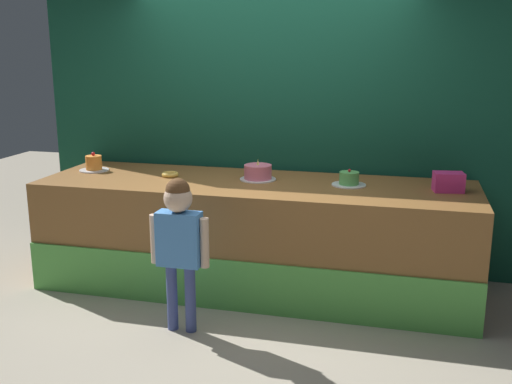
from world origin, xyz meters
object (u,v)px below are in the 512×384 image
Objects in this scene: child_figure at (179,234)px; donut at (170,174)px; cake_left at (94,164)px; cake_center at (258,173)px; cake_right at (349,180)px; pink_box at (448,182)px.

child_figure is 1.09m from donut.
cake_left is 1.53m from cake_center.
cake_center reaches higher than cake_right.
child_figure reaches higher than donut.
donut is 0.53× the size of cake_right.
child_figure is 2.11m from pink_box.
pink_box is at bearing -0.70° from cake_left.
donut is at bearing -175.02° from cake_center.
donut is at bearing -179.24° from pink_box.
cake_center is (0.77, 0.07, 0.04)m from donut.
donut is 0.77m from cake_center.
cake_right is at bearing -0.54° from cake_left.
child_figure is 1.50m from cake_right.
cake_right is at bearing 43.45° from child_figure.
cake_center is at bearing 178.64° from pink_box.
cake_center is at bearing 4.98° from donut.
donut is at bearing -178.27° from cake_right.
cake_right is (-0.77, 0.02, -0.03)m from pink_box.
cake_center reaches higher than pink_box.
pink_box reaches higher than cake_right.
pink_box is 0.81× the size of cake_right.
pink_box is 0.73× the size of cake_center.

